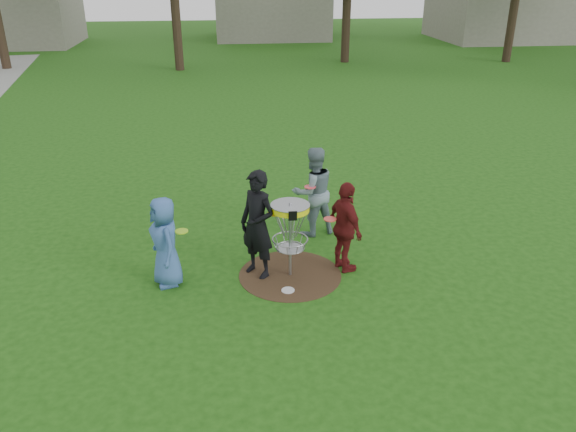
{
  "coord_description": "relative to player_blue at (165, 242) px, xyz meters",
  "views": [
    {
      "loc": [
        -1.09,
        -8.48,
        4.97
      ],
      "look_at": [
        0.0,
        0.3,
        1.0
      ],
      "focal_mm": 35.0,
      "sensor_mm": 36.0,
      "label": 1
    }
  ],
  "objects": [
    {
      "name": "player_black",
      "position": [
        1.54,
        0.12,
        0.17
      ],
      "size": [
        0.81,
        0.82,
        1.9
      ],
      "primitive_type": "imported",
      "rotation": [
        0.0,
        0.0,
        -0.81
      ],
      "color": "black",
      "rests_on": "ground"
    },
    {
      "name": "player_grey",
      "position": [
        2.75,
        1.63,
        0.12
      ],
      "size": [
        1.04,
        0.91,
        1.8
      ],
      "primitive_type": "imported",
      "rotation": [
        0.0,
        0.0,
        3.43
      ],
      "color": "slate",
      "rests_on": "ground"
    },
    {
      "name": "dirt_patch",
      "position": [
        2.09,
        0.0,
        -0.78
      ],
      "size": [
        1.8,
        1.8,
        0.01
      ],
      "primitive_type": "cylinder",
      "color": "#47331E",
      "rests_on": "ground"
    },
    {
      "name": "ground",
      "position": [
        2.09,
        0.0,
        -0.78
      ],
      "size": [
        100.0,
        100.0,
        0.0
      ],
      "primitive_type": "plane",
      "color": "#19470F",
      "rests_on": "ground"
    },
    {
      "name": "player_blue",
      "position": [
        0.0,
        0.0,
        0.0
      ],
      "size": [
        0.73,
        0.89,
        1.56
      ],
      "primitive_type": "imported",
      "rotation": [
        0.0,
        0.0,
        -1.22
      ],
      "color": "#395E9D",
      "rests_on": "ground"
    },
    {
      "name": "disc_golf_basket",
      "position": [
        2.09,
        0.0,
        0.24
      ],
      "size": [
        0.66,
        0.67,
        1.38
      ],
      "color": "#9EA0A5",
      "rests_on": "ground"
    },
    {
      "name": "held_discs",
      "position": [
        1.88,
        0.37,
        0.28
      ],
      "size": [
        2.72,
        1.59,
        0.23
      ],
      "color": "#A6E519",
      "rests_on": "ground"
    },
    {
      "name": "disc_on_grass",
      "position": [
        1.99,
        -0.52,
        -0.77
      ],
      "size": [
        0.22,
        0.22,
        0.02
      ],
      "primitive_type": "cylinder",
      "color": "silver",
      "rests_on": "ground"
    },
    {
      "name": "player_maroon",
      "position": [
        3.06,
        0.09,
        0.04
      ],
      "size": [
        0.69,
        1.04,
        1.65
      ],
      "primitive_type": "imported",
      "rotation": [
        0.0,
        0.0,
        1.89
      ],
      "color": "#5E1516",
      "rests_on": "ground"
    }
  ]
}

